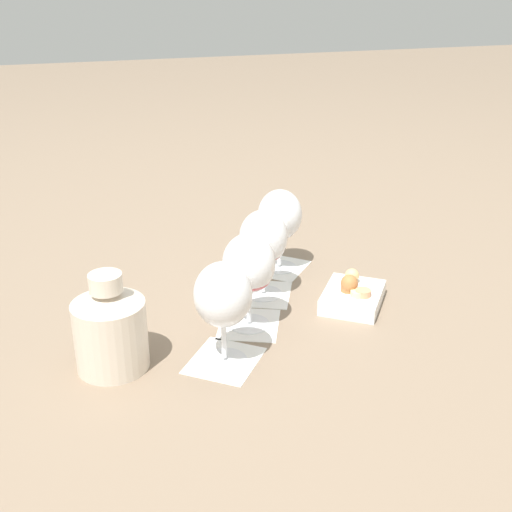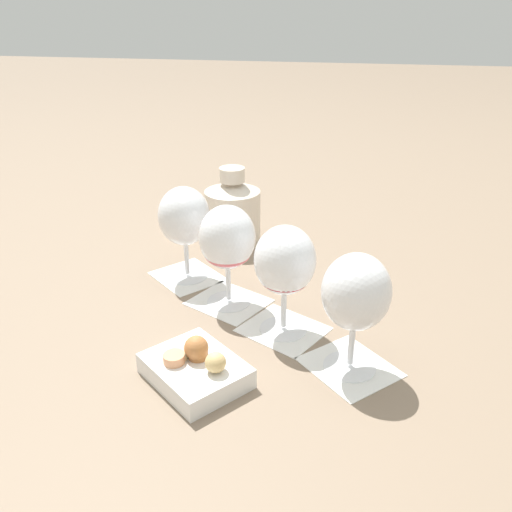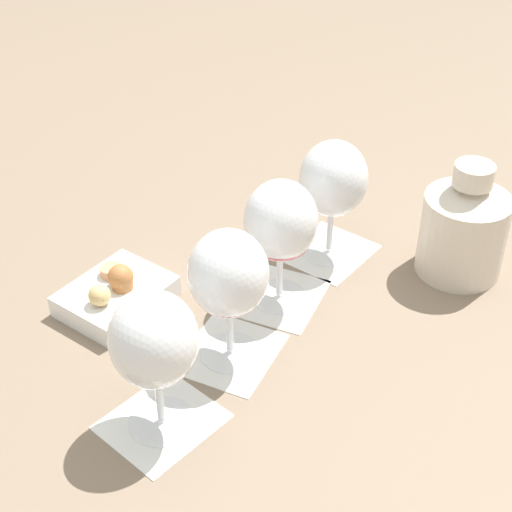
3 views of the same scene
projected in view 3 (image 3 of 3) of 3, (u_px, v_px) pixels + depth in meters
ground_plane at (256, 324)px, 0.98m from camera, size 8.00×8.00×0.00m
tasting_card_0 at (329, 252)px, 1.11m from camera, size 0.16×0.16×0.00m
tasting_card_1 at (279, 297)px, 1.03m from camera, size 0.15×0.15×0.00m
tasting_card_2 at (230, 353)px, 0.94m from camera, size 0.15×0.15×0.00m
tasting_card_3 at (162, 422)px, 0.85m from camera, size 0.16×0.16×0.00m
wine_glass_0 at (333, 184)px, 1.04m from camera, size 0.09×0.09×0.17m
wine_glass_1 at (281, 226)px, 0.96m from camera, size 0.09×0.09×0.17m
wine_glass_2 at (228, 279)px, 0.87m from camera, size 0.09×0.09×0.17m
wine_glass_3 at (154, 346)px, 0.79m from camera, size 0.09×0.09×0.17m
ceramic_vase at (464, 226)px, 1.04m from camera, size 0.11×0.11×0.16m
snack_dish at (116, 294)px, 1.00m from camera, size 0.17×0.16×0.06m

